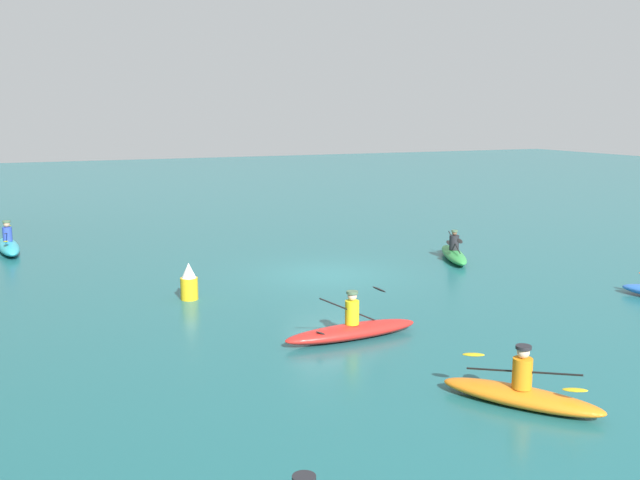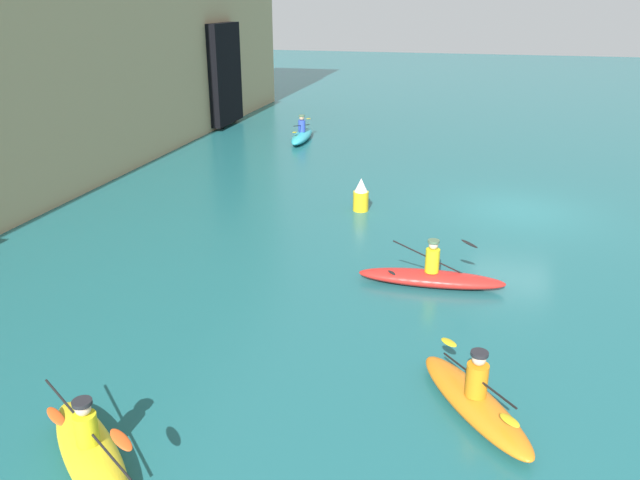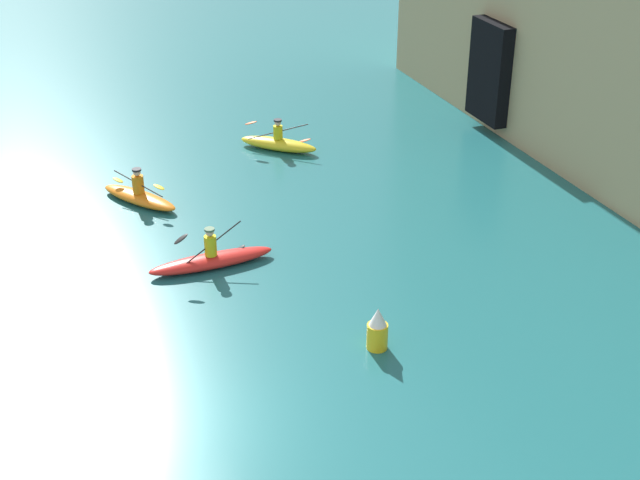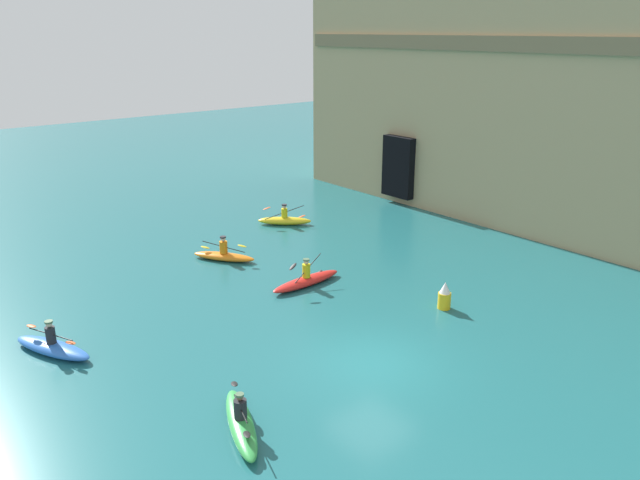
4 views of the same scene
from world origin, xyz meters
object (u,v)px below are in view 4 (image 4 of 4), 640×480
at_px(kayak_blue, 52,347).
at_px(kayak_yellow, 285,220).
at_px(marker_buoy, 445,296).
at_px(kayak_green, 241,422).
at_px(kayak_orange, 224,255).
at_px(kayak_red, 306,280).

relative_size(kayak_blue, kayak_yellow, 1.23).
relative_size(kayak_blue, marker_buoy, 3.02).
height_order(kayak_green, marker_buoy, kayak_green).
bearing_deg(marker_buoy, kayak_green, -81.23).
bearing_deg(kayak_green, kayak_blue, 42.08).
bearing_deg(kayak_orange, kayak_blue, 79.90).
bearing_deg(kayak_yellow, kayak_green, -87.68).
relative_size(kayak_red, kayak_yellow, 1.32).
bearing_deg(kayak_orange, kayak_green, 116.77).
distance_m(kayak_green, kayak_yellow, 18.24).
xyz_separation_m(kayak_orange, marker_buoy, (9.79, 3.75, 0.26)).
xyz_separation_m(kayak_blue, kayak_orange, (-3.95, 8.83, 0.00)).
relative_size(kayak_orange, marker_buoy, 2.69).
bearing_deg(kayak_orange, kayak_red, 158.86).
xyz_separation_m(kayak_yellow, kayak_orange, (2.67, -5.39, -0.02)).
bearing_deg(kayak_yellow, kayak_orange, -111.53).
height_order(kayak_red, marker_buoy, kayak_red).
bearing_deg(kayak_yellow, kayak_blue, -112.90).
relative_size(kayak_red, kayak_green, 1.07).
relative_size(kayak_yellow, marker_buoy, 2.46).
bearing_deg(kayak_red, kayak_green, 39.26).
bearing_deg(kayak_green, kayak_red, -25.03).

